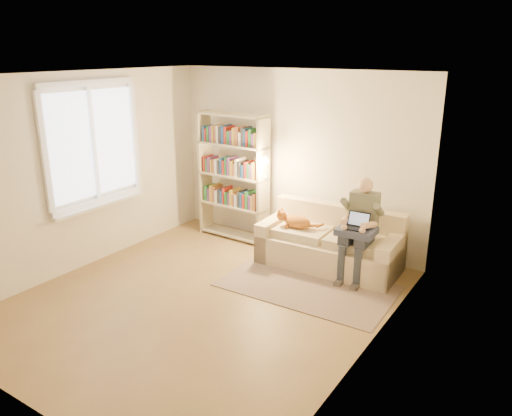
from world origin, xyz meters
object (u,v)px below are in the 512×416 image
Objects in this scene: person at (360,223)px; cat at (297,221)px; sofa at (330,246)px; bookshelf at (233,171)px; laptop at (353,223)px.

cat is at bearing 178.34° from person.
person is (0.46, -0.13, 0.45)m from sofa.
sofa is 1.91m from bookshelf.
laptop reaches higher than cat.
cat is (-0.90, -0.01, -0.14)m from person.
sofa is 1.45× the size of person.
cat is 1.40m from bookshelf.
sofa is at bearing 162.02° from person.
cat is 0.88m from laptop.
person is 2.23m from bookshelf.
sofa reaches higher than cat.
bookshelf is at bearing 167.16° from laptop.
laptop reaches higher than sofa.
sofa is 0.67m from laptop.
bookshelf reaches higher than laptop.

